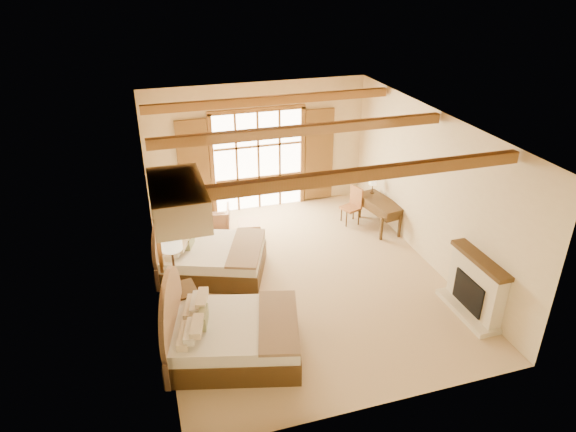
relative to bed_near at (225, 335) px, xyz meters
name	(u,v)px	position (x,y,z in m)	size (l,w,h in m)	color
floor	(301,277)	(1.87, 1.82, -0.41)	(7.00, 7.00, 0.00)	tan
wall_back	(258,147)	(1.87, 5.32, 1.19)	(5.50, 5.50, 0.00)	beige
wall_left	(153,226)	(-0.88, 1.82, 1.19)	(7.00, 7.00, 0.00)	beige
wall_right	(431,189)	(4.62, 1.82, 1.19)	(7.00, 7.00, 0.00)	beige
ceiling	(303,123)	(1.87, 1.82, 2.79)	(7.00, 7.00, 0.00)	#B2753E
ceiling_beams	(303,130)	(1.87, 1.82, 2.67)	(5.39, 4.60, 0.18)	brown
french_doors	(258,161)	(1.87, 5.26, 0.84)	(3.95, 0.08, 2.60)	white
fireplace	(474,289)	(4.47, -0.18, 0.10)	(0.46, 1.40, 1.16)	beige
painting	(158,238)	(-0.83, 1.07, 1.34)	(0.06, 0.95, 0.75)	tan
canopy_valance	(178,199)	(-0.53, -0.18, 2.54)	(0.70, 1.40, 0.45)	beige
bed_near	(225,335)	(0.00, 0.00, 0.00)	(2.43, 2.02, 1.36)	#432B13
bed_far	(206,257)	(0.07, 2.51, -0.01)	(2.51, 2.12, 1.32)	#432B13
nightstand	(182,305)	(-0.58, 1.11, -0.08)	(0.55, 0.55, 0.66)	#432B13
floor_lamp	(171,247)	(-0.63, 1.21, 1.06)	(0.37, 0.37, 1.73)	#322217
armchair	(215,220)	(0.53, 4.22, -0.09)	(0.69, 0.71, 0.64)	#A37151
ottoman	(249,229)	(1.26, 3.80, -0.23)	(0.49, 0.49, 0.36)	tan
desk	(379,213)	(4.33, 3.35, -0.04)	(0.77, 1.36, 0.69)	#432B13
desk_chair	(351,212)	(3.78, 3.73, -0.13)	(0.52, 0.51, 0.90)	#9F603B
desk_lamp	(373,182)	(4.34, 3.82, 0.56)	(0.18, 0.18, 0.37)	#322217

